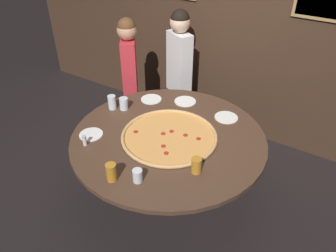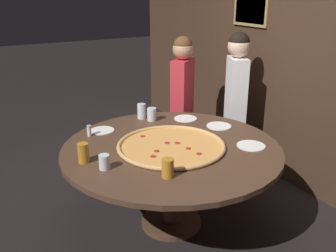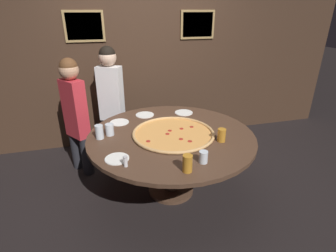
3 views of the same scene
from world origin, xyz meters
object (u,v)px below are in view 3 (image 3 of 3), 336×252
Objects in this scene: diner_far_right at (75,111)px; dining_table at (171,143)px; white_plate_right_side at (184,113)px; drink_cup_far_right at (187,163)px; drink_cup_by_shaker at (222,135)px; drink_cup_centre_back at (110,130)px; drink_cup_near_left at (203,157)px; condiment_shaker at (125,161)px; drink_cup_beside_pizza at (99,132)px; diner_side_left at (111,96)px; white_plate_left_side at (145,115)px; giant_pizza at (173,133)px; white_plate_near_front at (117,159)px; white_plate_far_back at (119,122)px.

dining_table is at bearing -161.52° from diner_far_right.
white_plate_right_side is (0.32, 0.56, 0.12)m from dining_table.
drink_cup_far_right reaches higher than white_plate_right_side.
drink_cup_by_shaker reaches higher than white_plate_right_side.
drink_cup_far_right is 1.03m from drink_cup_centre_back.
drink_cup_near_left reaches higher than condiment_shaker.
drink_cup_far_right is 0.66m from drink_cup_by_shaker.
drink_cup_by_shaker is (1.18, -0.38, -0.01)m from drink_cup_beside_pizza.
drink_cup_beside_pizza is 1.03m from diner_side_left.
white_plate_right_side is at bearing -5.99° from white_plate_left_side.
white_plate_right_side is 0.16× the size of diner_far_right.
condiment_shaker is at bearing -108.15° from white_plate_left_side.
drink_cup_by_shaker is 1.76m from diner_far_right.
dining_table is 7.73× the size of white_plate_left_side.
giant_pizza is 0.65m from white_plate_right_side.
white_plate_near_front and white_plate_right_side have the same top height.
drink_cup_far_right is at bearing -56.32° from drink_cup_centre_back.
drink_cup_near_left is at bearing -9.48° from condiment_shaker.
drink_cup_centre_back is 0.93× the size of drink_cup_by_shaker.
drink_cup_near_left is 0.74× the size of drink_cup_beside_pizza.
drink_cup_by_shaker is at bearing -22.06° from drink_cup_centre_back.
drink_cup_centre_back is at bearing 166.85° from dining_table.
diner_side_left is (-0.67, 1.72, 0.08)m from drink_cup_near_left.
drink_cup_near_left is at bearing -39.64° from drink_cup_beside_pizza.
white_plate_near_front is (-0.60, -0.37, 0.12)m from dining_table.
drink_cup_by_shaker is at bearing 151.93° from diner_side_left.
giant_pizza is 0.65m from white_plate_left_side.
drink_cup_near_left is 1.24m from white_plate_far_back.
drink_cup_near_left is 0.76m from white_plate_near_front.
white_plate_far_back is 0.96× the size of white_plate_right_side.
drink_cup_by_shaker is at bearing -81.89° from white_plate_right_side.
drink_cup_near_left is at bearing -79.35° from dining_table.
drink_cup_near_left is 1.19m from white_plate_right_side.
giant_pizza reaches higher than white_plate_left_side.
white_plate_near_front is at bearing -150.41° from giant_pizza.
white_plate_right_side is (0.21, 1.17, -0.05)m from drink_cup_near_left.
drink_cup_beside_pizza is 0.64× the size of white_plate_left_side.
white_plate_right_side is at bearing 23.77° from drink_cup_beside_pizza.
white_plate_right_side is at bearing 7.18° from white_plate_far_back.
drink_cup_beside_pizza is 1.16m from white_plate_right_side.
white_plate_far_back is 0.83m from white_plate_right_side.
drink_cup_beside_pizza reaches higher than white_plate_far_back.
drink_cup_centre_back is 1.04m from white_plate_right_side.
giant_pizza is (0.02, -0.02, 0.13)m from dining_table.
drink_cup_far_right is 0.10× the size of diner_side_left.
drink_cup_far_right is 0.10× the size of diner_far_right.
drink_cup_by_shaker is (0.44, -0.29, 0.18)m from dining_table.
condiment_shaker is at bearing -129.05° from white_plate_right_side.
white_plate_left_side is 2.36× the size of condiment_shaker.
drink_cup_beside_pizza is at bearing 108.20° from condiment_shaker.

